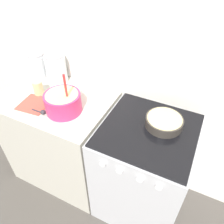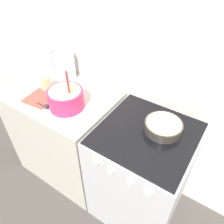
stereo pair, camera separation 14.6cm
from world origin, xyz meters
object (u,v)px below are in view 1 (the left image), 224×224
tin_can (38,88)px  baking_pan (164,122)px  storage_jar_left (38,67)px  storage_jar_middle (56,70)px  stove (143,170)px  mixing_bowl (63,102)px

tin_can → baking_pan: bearing=4.9°
storage_jar_left → storage_jar_middle: storage_jar_middle is taller
baking_pan → storage_jar_left: size_ratio=1.16×
storage_jar_middle → stove: bearing=-13.5°
baking_pan → tin_can: tin_can is taller
stove → storage_jar_middle: 1.06m
mixing_bowl → tin_can: (-0.29, 0.08, -0.02)m
stove → storage_jar_left: storage_jar_left is taller
baking_pan → storage_jar_middle: 0.96m
storage_jar_left → storage_jar_middle: bearing=0.0°
mixing_bowl → storage_jar_middle: mixing_bowl is taller
storage_jar_left → mixing_bowl: bearing=-32.1°
baking_pan → storage_jar_middle: size_ratio=1.02×
stove → tin_can: tin_can is taller
mixing_bowl → tin_can: mixing_bowl is taller
baking_pan → stove: bearing=-133.6°
mixing_bowl → baking_pan: (0.67, 0.16, -0.05)m
baking_pan → storage_jar_left: 1.15m
storage_jar_middle → tin_can: bearing=-94.2°
storage_jar_middle → tin_can: size_ratio=2.12×
baking_pan → mixing_bowl: bearing=-166.5°
stove → baking_pan: 0.50m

